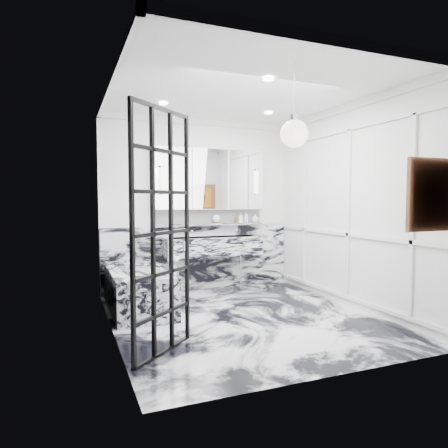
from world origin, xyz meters
name	(u,v)px	position (x,y,z in m)	size (l,w,h in m)	color
floor	(244,317)	(0.00, 0.00, 0.00)	(3.60, 3.60, 0.00)	silver
ceiling	(245,91)	(0.00, 0.00, 2.80)	(3.60, 3.60, 0.00)	white
wall_back	(199,205)	(0.00, 1.80, 1.40)	(3.60, 3.60, 0.00)	white
wall_front	(337,210)	(0.00, -1.80, 1.40)	(3.60, 3.60, 0.00)	white
wall_left	(111,207)	(-1.60, 0.00, 1.40)	(3.60, 3.60, 0.00)	white
wall_right	(350,206)	(1.60, 0.00, 1.40)	(3.60, 3.60, 0.00)	white
marble_clad_back	(200,257)	(0.00, 1.78, 0.53)	(3.18, 0.05, 1.05)	silver
marble_clad_left	(113,213)	(-1.59, 0.00, 1.34)	(0.02, 3.56, 2.68)	silver
panel_molding	(348,213)	(1.58, 0.00, 1.30)	(0.03, 3.40, 2.30)	white
soap_bottle_a	(246,217)	(0.81, 1.71, 1.18)	(0.07, 0.07, 0.19)	#8C5919
soap_bottle_b	(240,218)	(0.71, 1.71, 1.18)	(0.08, 0.08, 0.17)	#4C4C51
soap_bottle_c	(255,218)	(0.98, 1.71, 1.16)	(0.12, 0.12, 0.15)	silver
face_pot	(216,219)	(0.27, 1.71, 1.17)	(0.14, 0.14, 0.14)	white
amber_bottle	(237,220)	(0.64, 1.71, 1.14)	(0.04, 0.04, 0.10)	#8C5919
flower_vase	(173,270)	(-0.83, 0.31, 0.61)	(0.08, 0.08, 0.12)	silver
crittall_door	(162,233)	(-1.21, -0.76, 1.17)	(0.88, 0.04, 2.33)	black
artwork	(436,195)	(1.15, -1.76, 1.53)	(0.58, 0.06, 0.58)	#C46E14
pendant_light	(294,134)	(-0.09, -1.28, 2.09)	(0.26, 0.26, 0.26)	white
trough_sink	(213,246)	(0.15, 1.55, 0.73)	(1.60, 0.45, 0.30)	silver
ledge	(209,225)	(0.15, 1.72, 1.07)	(1.90, 0.14, 0.04)	silver
subway_tile	(208,216)	(0.15, 1.78, 1.21)	(1.90, 0.03, 0.23)	white
mirror_cabinet	(209,179)	(0.15, 1.73, 1.82)	(1.90, 0.16, 1.00)	white
sconce_left	(161,180)	(-0.67, 1.63, 1.78)	(0.07, 0.07, 0.40)	white
sconce_right	(256,182)	(0.97, 1.63, 1.78)	(0.07, 0.07, 0.40)	white
bathtub	(138,289)	(-1.18, 0.90, 0.28)	(0.75, 1.65, 0.55)	silver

